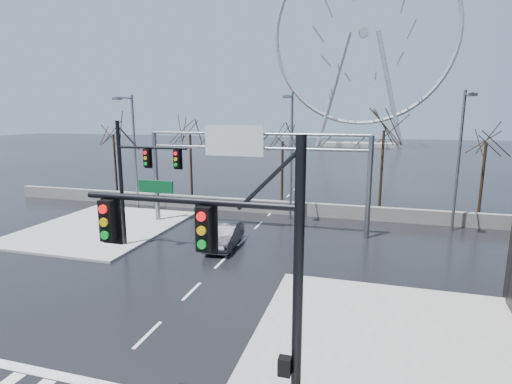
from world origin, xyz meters
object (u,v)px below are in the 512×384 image
(car, at_px, (225,235))
(ferris_wheel, at_px, (363,41))
(signal_mast_far, at_px, (136,173))
(signal_mast_near, at_px, (241,268))
(sign_gantry, at_px, (249,159))

(car, bearing_deg, ferris_wheel, 81.69)
(ferris_wheel, xyz_separation_m, car, (-5.75, -84.36, -25.39))
(ferris_wheel, bearing_deg, signal_mast_far, -97.20)
(signal_mast_near, bearing_deg, car, 111.88)
(signal_mast_far, relative_size, car, 1.77)
(signal_mast_far, relative_size, sign_gantry, 0.49)
(sign_gantry, distance_m, ferris_wheel, 82.91)
(signal_mast_near, height_order, sign_gantry, signal_mast_near)
(sign_gantry, bearing_deg, signal_mast_far, -132.47)
(ferris_wheel, relative_size, car, 11.29)
(signal_mast_near, xyz_separation_m, ferris_wheel, (-0.14, 99.04, 21.26))
(sign_gantry, height_order, car, sign_gantry)
(signal_mast_near, distance_m, car, 16.35)
(signal_mast_near, relative_size, signal_mast_far, 1.00)
(signal_mast_near, xyz_separation_m, sign_gantry, (-5.52, 19.00, 0.31))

